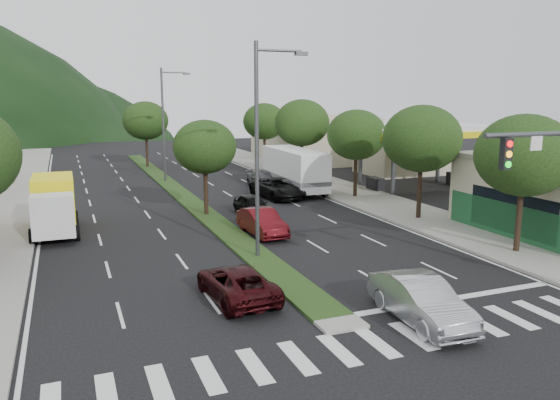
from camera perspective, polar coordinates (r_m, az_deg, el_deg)
name	(u,v)px	position (r m, az deg, el deg)	size (l,w,h in m)	color
ground	(335,321)	(19.26, 5.73, -12.44)	(160.00, 160.00, 0.00)	black
sidewalk_right	(331,186)	(46.27, 5.34, 1.43)	(5.00, 90.00, 0.15)	gray
median	(176,190)	(45.08, -10.77, 1.01)	(1.60, 56.00, 0.12)	#213814
crosswalk	(364,345)	(17.67, 8.80, -14.73)	(19.00, 2.20, 0.01)	silver
gas_canopy	(419,132)	(46.58, 14.33, 6.86)	(12.20, 8.20, 5.25)	silver
bldg_right_far	(312,138)	(65.99, 3.34, 6.46)	(10.00, 16.00, 5.20)	#B9B293
tree_r_a	(524,155)	(28.35, 24.14, 4.27)	(4.60, 4.60, 6.63)	black
tree_r_b	(422,139)	(34.37, 14.61, 6.21)	(4.80, 4.80, 6.94)	black
tree_r_c	(356,135)	(41.11, 7.99, 6.75)	(4.40, 4.40, 6.48)	black
tree_r_d	(302,123)	(50.01, 2.31, 8.05)	(5.00, 5.00, 7.17)	black
tree_r_e	(264,121)	(59.30, -1.64, 8.21)	(4.60, 4.60, 6.71)	black
tree_med_near	(205,147)	(34.81, -7.87, 5.51)	(4.00, 4.00, 6.02)	black
tree_med_far	(146,121)	(60.30, -13.87, 8.05)	(4.80, 4.80, 6.94)	black
streetlight_near	(261,140)	(25.21, -2.00, 6.25)	(2.60, 0.25, 10.00)	#47494C
streetlight_mid	(165,119)	(49.44, -11.88, 8.26)	(2.60, 0.25, 10.00)	#47494C
sedan_silver	(421,300)	(19.41, 14.49, -10.10)	(1.63, 4.69, 1.54)	#AAADB2
suv_maroon	(237,283)	(20.90, -4.53, -8.65)	(2.11, 4.59, 1.27)	black
car_queue_a	(253,205)	(35.22, -2.85, -0.53)	(1.58, 3.92, 1.33)	black
car_queue_b	(265,180)	(45.97, -1.60, 2.15)	(1.86, 4.57, 1.33)	#525258
car_queue_c	(262,222)	(30.21, -1.90, -2.33)	(1.52, 4.37, 1.44)	#560E13
car_queue_d	(278,188)	(41.06, -0.24, 1.24)	(2.51, 5.44, 1.51)	black
box_truck	(54,207)	(33.11, -22.54, -0.67)	(2.50, 6.30, 3.10)	silver
motorhome	(294,169)	(43.98, 1.51, 3.25)	(3.00, 8.88, 3.38)	white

